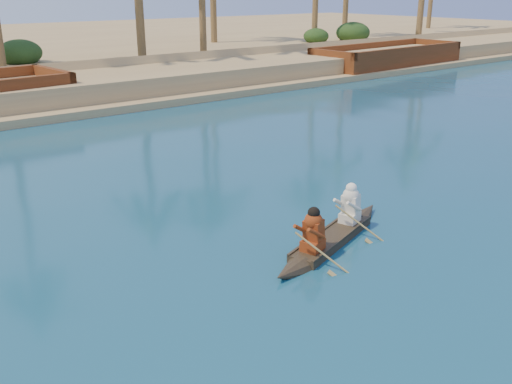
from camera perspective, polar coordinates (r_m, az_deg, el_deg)
canoe at (r=12.99m, az=7.62°, el=-3.96°), size 4.75×2.12×1.32m
barge_right at (r=42.11m, az=13.01°, el=12.80°), size 12.18×4.56×2.00m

